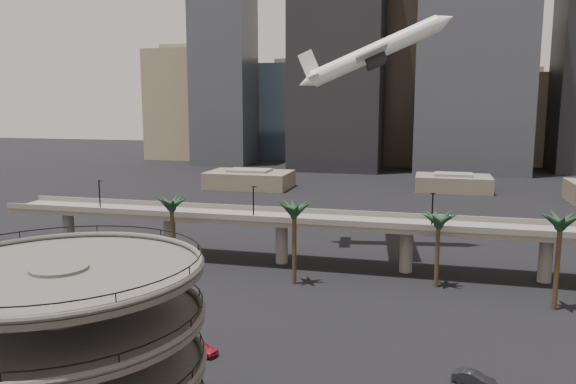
% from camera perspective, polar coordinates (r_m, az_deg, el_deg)
% --- Properties ---
extents(parking_ramp, '(22.20, 22.20, 17.35)m').
position_cam_1_polar(parking_ramp, '(48.99, -21.78, -14.28)').
color(parking_ramp, '#4B4846').
rests_on(parking_ramp, ground).
extents(overpass, '(130.00, 9.30, 14.70)m').
position_cam_1_polar(overpass, '(98.42, 5.57, -3.50)').
color(overpass, slate).
rests_on(overpass, ground).
extents(palm_trees, '(76.40, 18.40, 14.00)m').
position_cam_1_polar(palm_trees, '(88.94, 12.23, -2.42)').
color(palm_trees, '#4B3620').
rests_on(palm_trees, ground).
extents(low_buildings, '(135.00, 27.50, 6.80)m').
position_cam_1_polar(low_buildings, '(184.27, 11.82, 0.83)').
color(low_buildings, brown).
rests_on(low_buildings, ground).
extents(skyline, '(269.00, 86.00, 122.16)m').
position_cam_1_polar(skyline, '(257.57, 14.77, 12.35)').
color(skyline, gray).
rests_on(skyline, ground).
extents(airborne_jet, '(30.02, 27.61, 15.29)m').
position_cam_1_polar(airborne_jet, '(110.89, 8.70, 13.79)').
color(airborne_jet, white).
rests_on(airborne_jet, ground).
extents(car_a, '(4.94, 2.90, 1.58)m').
position_cam_1_polar(car_a, '(67.82, -9.01, -15.36)').
color(car_a, '#AD1831').
rests_on(car_a, ground).
extents(car_b, '(4.58, 2.75, 1.43)m').
position_cam_1_polar(car_b, '(63.59, 18.36, -17.54)').
color(car_b, black).
rests_on(car_b, ground).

